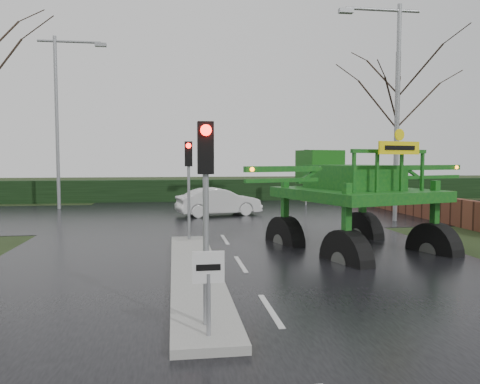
{
  "coord_description": "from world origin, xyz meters",
  "views": [
    {
      "loc": [
        -1.82,
        -8.62,
        2.91
      ],
      "look_at": [
        0.03,
        4.33,
        2.0
      ],
      "focal_mm": 35.0,
      "sensor_mm": 36.0,
      "label": 1
    }
  ],
  "objects": [
    {
      "name": "ground",
      "position": [
        0.0,
        0.0,
        0.0
      ],
      "size": [
        140.0,
        140.0,
        0.0
      ],
      "primitive_type": "plane",
      "color": "black",
      "rests_on": "ground"
    },
    {
      "name": "road_main",
      "position": [
        0.0,
        10.0,
        0.0
      ],
      "size": [
        14.0,
        80.0,
        0.02
      ],
      "primitive_type": "cube",
      "color": "black",
      "rests_on": "ground"
    },
    {
      "name": "road_cross",
      "position": [
        0.0,
        16.0,
        0.01
      ],
      "size": [
        80.0,
        12.0,
        0.02
      ],
      "primitive_type": "cube",
      "color": "black",
      "rests_on": "ground"
    },
    {
      "name": "median_island",
      "position": [
        -1.3,
        3.0,
        0.09
      ],
      "size": [
        1.2,
        10.0,
        0.16
      ],
      "primitive_type": "cube",
      "color": "gray",
      "rests_on": "ground"
    },
    {
      "name": "hedge_row",
      "position": [
        0.0,
        24.0,
        0.75
      ],
      "size": [
        44.0,
        0.9,
        1.5
      ],
      "primitive_type": "cube",
      "color": "black",
      "rests_on": "ground"
    },
    {
      "name": "brick_wall",
      "position": [
        10.5,
        16.0,
        0.6
      ],
      "size": [
        0.4,
        20.0,
        1.2
      ],
      "primitive_type": "cube",
      "color": "#592D1E",
      "rests_on": "ground"
    },
    {
      "name": "keep_left_sign",
      "position": [
        -1.3,
        -1.5,
        1.06
      ],
      "size": [
        0.5,
        0.07,
        1.35
      ],
      "color": "gray",
      "rests_on": "ground"
    },
    {
      "name": "traffic_signal_near",
      "position": [
        -1.3,
        -1.01,
        2.59
      ],
      "size": [
        0.26,
        0.33,
        3.52
      ],
      "color": "gray",
      "rests_on": "ground"
    },
    {
      "name": "traffic_signal_mid",
      "position": [
        -1.3,
        7.49,
        2.59
      ],
      "size": [
        0.26,
        0.33,
        3.52
      ],
      "color": "gray",
      "rests_on": "ground"
    },
    {
      "name": "traffic_signal_far",
      "position": [
        6.5,
        20.01,
        2.59
      ],
      "size": [
        0.26,
        0.33,
        3.52
      ],
      "rotation": [
        0.0,
        0.0,
        3.14
      ],
      "color": "gray",
      "rests_on": "ground"
    },
    {
      "name": "street_light_right",
      "position": [
        8.19,
        12.0,
        5.99
      ],
      "size": [
        3.85,
        0.3,
        10.0
      ],
      "color": "gray",
      "rests_on": "ground"
    },
    {
      "name": "street_light_left_far",
      "position": [
        -8.19,
        20.0,
        5.99
      ],
      "size": [
        3.85,
        0.3,
        10.0
      ],
      "color": "gray",
      "rests_on": "ground"
    },
    {
      "name": "tree_right_far",
      "position": [
        13.0,
        21.0,
        6.5
      ],
      "size": [
        7.0,
        7.0,
        12.05
      ],
      "color": "black",
      "rests_on": "ground"
    },
    {
      "name": "crop_sprayer",
      "position": [
        2.91,
        4.04,
        2.24
      ],
      "size": [
        8.15,
        6.18,
        4.73
      ],
      "rotation": [
        0.0,
        0.0,
        0.3
      ],
      "color": "black",
      "rests_on": "ground"
    },
    {
      "name": "white_sedan",
      "position": [
        0.49,
        15.34,
        0.0
      ],
      "size": [
        4.54,
        2.43,
        1.42
      ],
      "primitive_type": "imported",
      "rotation": [
        0.0,
        0.0,
        1.79
      ],
      "color": "silver",
      "rests_on": "ground"
    }
  ]
}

